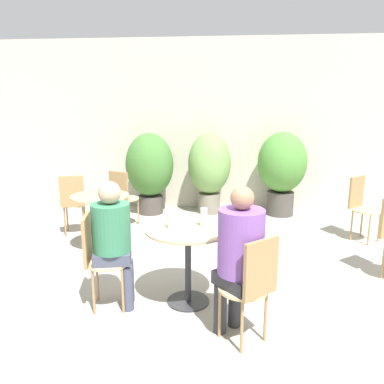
# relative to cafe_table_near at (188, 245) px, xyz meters

# --- Properties ---
(ground_plane) EXTENTS (20.00, 20.00, 0.00)m
(ground_plane) POSITION_rel_cafe_table_near_xyz_m (0.15, -0.10, -0.57)
(ground_plane) COLOR #9E998E
(storefront_wall) EXTENTS (10.00, 0.06, 3.00)m
(storefront_wall) POSITION_rel_cafe_table_near_xyz_m (0.15, 3.55, 0.93)
(storefront_wall) COLOR beige
(storefront_wall) RESTS_ON ground_plane
(cafe_table_near) EXTENTS (0.79, 0.79, 0.73)m
(cafe_table_near) POSITION_rel_cafe_table_near_xyz_m (0.00, 0.00, 0.00)
(cafe_table_near) COLOR #2D2D33
(cafe_table_near) RESTS_ON ground_plane
(cafe_table_far) EXTENTS (0.72, 0.72, 0.73)m
(cafe_table_far) POSITION_rel_cafe_table_near_xyz_m (-1.24, 1.22, -0.02)
(cafe_table_far) COLOR #2D2D33
(cafe_table_far) RESTS_ON ground_plane
(bistro_chair_0) EXTENTS (0.42, 0.40, 0.89)m
(bistro_chair_0) POSITION_rel_cafe_table_near_xyz_m (-0.80, -0.17, -0.04)
(bistro_chair_0) COLOR tan
(bistro_chair_0) RESTS_ON ground_plane
(bistro_chair_1) EXTENTS (0.45, 0.45, 0.89)m
(bistro_chair_1) POSITION_rel_cafe_table_near_xyz_m (0.54, -0.61, -0.04)
(bistro_chair_1) COLOR tan
(bistro_chair_1) RESTS_ON ground_plane
(bistro_chair_2) EXTENTS (0.41, 0.43, 0.89)m
(bistro_chair_2) POSITION_rel_cafe_table_near_xyz_m (-1.83, 1.78, -0.04)
(bistro_chair_2) COLOR tan
(bistro_chair_2) RESTS_ON ground_plane
(bistro_chair_3) EXTENTS (0.45, 0.45, 0.89)m
(bistro_chair_3) POSITION_rel_cafe_table_near_xyz_m (2.21, 1.96, -0.04)
(bistro_chair_3) COLOR tan
(bistro_chair_3) RESTS_ON ground_plane
(bistro_chair_5) EXTENTS (0.42, 0.44, 0.89)m
(bistro_chair_5) POSITION_rel_cafe_table_near_xyz_m (-1.23, 2.20, -0.04)
(bistro_chair_5) COLOR tan
(bistro_chair_5) RESTS_ON ground_plane
(seated_person_0) EXTENTS (0.38, 0.35, 1.18)m
(seated_person_0) POSITION_rel_cafe_table_near_xyz_m (-0.66, -0.14, 0.13)
(seated_person_0) COLOR #42475B
(seated_person_0) RESTS_ON ground_plane
(seated_person_1) EXTENTS (0.45, 0.45, 1.24)m
(seated_person_1) POSITION_rel_cafe_table_near_xyz_m (0.45, -0.50, 0.16)
(seated_person_1) COLOR #2D2D33
(seated_person_1) RESTS_ON ground_plane
(beer_glass_0) EXTENTS (0.06, 0.06, 0.17)m
(beer_glass_0) POSITION_rel_cafe_table_near_xyz_m (0.14, 0.07, 0.25)
(beer_glass_0) COLOR silver
(beer_glass_0) RESTS_ON cafe_table_near
(beer_glass_1) EXTENTS (0.06, 0.06, 0.16)m
(beer_glass_1) POSITION_rel_cafe_table_near_xyz_m (-0.16, -0.02, 0.24)
(beer_glass_1) COLOR silver
(beer_glass_1) RESTS_ON cafe_table_near
(potted_plant_0) EXTENTS (0.82, 0.82, 1.40)m
(potted_plant_0) POSITION_rel_cafe_table_near_xyz_m (-0.97, 3.04, 0.23)
(potted_plant_0) COLOR #47423D
(potted_plant_0) RESTS_ON ground_plane
(potted_plant_1) EXTENTS (0.73, 0.73, 1.40)m
(potted_plant_1) POSITION_rel_cafe_table_near_xyz_m (0.05, 3.15, 0.25)
(potted_plant_1) COLOR slate
(potted_plant_1) RESTS_ON ground_plane
(potted_plant_2) EXTENTS (0.82, 0.82, 1.42)m
(potted_plant_2) POSITION_rel_cafe_table_near_xyz_m (1.28, 3.14, 0.27)
(potted_plant_2) COLOR #47423D
(potted_plant_2) RESTS_ON ground_plane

